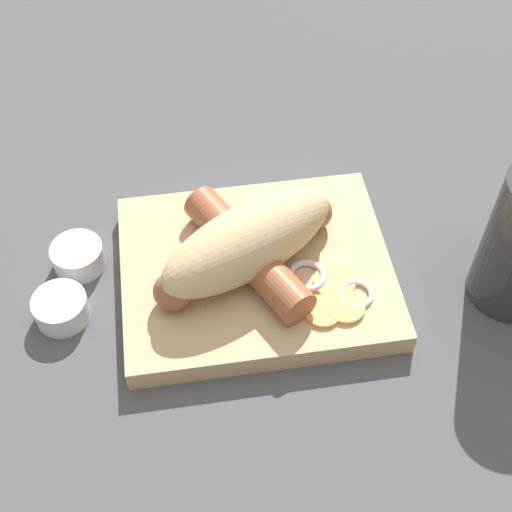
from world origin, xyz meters
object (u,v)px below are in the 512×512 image
(food_tray, at_px, (256,271))
(condiment_cup_near, at_px, (78,257))
(bread_roll, at_px, (248,239))
(sausage, at_px, (247,250))
(condiment_cup_far, at_px, (61,309))

(food_tray, xyz_separation_m, condiment_cup_near, (-0.15, 0.04, -0.00))
(bread_roll, height_order, sausage, bread_roll)
(bread_roll, bearing_deg, food_tray, -20.54)
(sausage, distance_m, condiment_cup_far, 0.16)
(food_tray, relative_size, condiment_cup_near, 5.03)
(condiment_cup_near, bearing_deg, bread_roll, -14.03)
(condiment_cup_near, distance_m, condiment_cup_far, 0.06)
(food_tray, bearing_deg, condiment_cup_far, -174.95)
(bread_roll, distance_m, condiment_cup_far, 0.17)
(food_tray, bearing_deg, sausage, 159.07)
(condiment_cup_near, bearing_deg, sausage, -13.95)
(bread_roll, distance_m, condiment_cup_near, 0.16)
(bread_roll, xyz_separation_m, condiment_cup_near, (-0.15, 0.04, -0.04))
(condiment_cup_far, bearing_deg, condiment_cup_near, 75.69)
(bread_roll, height_order, condiment_cup_far, bread_roll)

